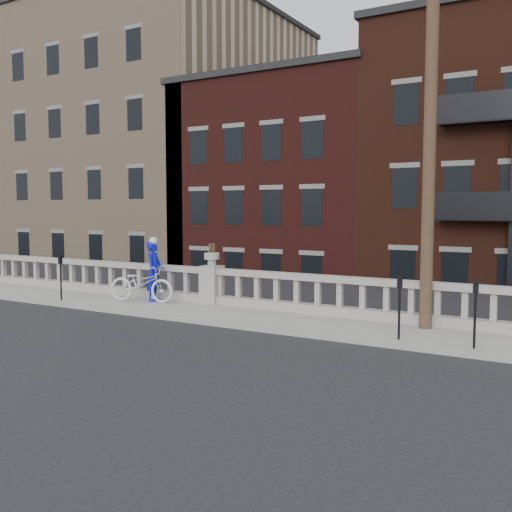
{
  "coord_description": "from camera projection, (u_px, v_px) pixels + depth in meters",
  "views": [
    {
      "loc": [
        9.37,
        -9.53,
        2.89
      ],
      "look_at": [
        1.92,
        3.2,
        1.67
      ],
      "focal_mm": 40.0,
      "sensor_mm": 36.0,
      "label": 1
    }
  ],
  "objects": [
    {
      "name": "parking_meter_d",
      "position": [
        475.0,
        306.0,
        11.14
      ],
      "size": [
        0.1,
        0.09,
        1.36
      ],
      "color": "black",
      "rests_on": "sidewalk"
    },
    {
      "name": "utility_pole",
      "position": [
        431.0,
        103.0,
        12.7
      ],
      "size": [
        1.6,
        0.28,
        10.0
      ],
      "color": "#422D1E",
      "rests_on": "sidewalk"
    },
    {
      "name": "parking_meter_c",
      "position": [
        399.0,
        300.0,
        11.9
      ],
      "size": [
        0.1,
        0.09,
        1.36
      ],
      "color": "black",
      "rests_on": "sidewalk"
    },
    {
      "name": "lower_level",
      "position": [
        411.0,
        213.0,
        32.48
      ],
      "size": [
        80.0,
        44.0,
        20.8
      ],
      "color": "#605E59",
      "rests_on": "ground"
    },
    {
      "name": "balustrade",
      "position": [
        212.0,
        287.0,
        16.5
      ],
      "size": [
        28.0,
        0.34,
        1.03
      ],
      "color": "gray",
      "rests_on": "sidewalk"
    },
    {
      "name": "planter_pedestal",
      "position": [
        212.0,
        280.0,
        16.48
      ],
      "size": [
        0.55,
        0.55,
        1.76
      ],
      "color": "gray",
      "rests_on": "sidewalk"
    },
    {
      "name": "ground",
      "position": [
        115.0,
        334.0,
        13.16
      ],
      "size": [
        120.0,
        120.0,
        0.0
      ],
      "primitive_type": "plane",
      "color": "black",
      "rests_on": "ground"
    },
    {
      "name": "cyclist",
      "position": [
        154.0,
        271.0,
        16.95
      ],
      "size": [
        0.61,
        0.76,
        1.8
      ],
      "primitive_type": "imported",
      "rotation": [
        0.0,
        0.0,
        1.88
      ],
      "color": "#0C12C2",
      "rests_on": "sidewalk"
    },
    {
      "name": "bicycle",
      "position": [
        142.0,
        283.0,
        16.83
      ],
      "size": [
        2.15,
        1.12,
        1.08
      ],
      "primitive_type": "imported",
      "rotation": [
        0.0,
        0.0,
        1.78
      ],
      "color": "silver",
      "rests_on": "sidewalk"
    },
    {
      "name": "parking_meter_b",
      "position": [
        61.0,
        272.0,
        17.06
      ],
      "size": [
        0.1,
        0.09,
        1.36
      ],
      "color": "black",
      "rests_on": "sidewalk"
    },
    {
      "name": "sidewalk",
      "position": [
        192.0,
        311.0,
        15.73
      ],
      "size": [
        32.0,
        2.2,
        0.15
      ],
      "primitive_type": "cube",
      "color": "gray",
      "rests_on": "ground"
    }
  ]
}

